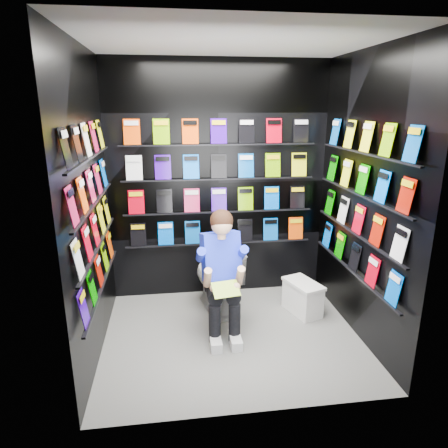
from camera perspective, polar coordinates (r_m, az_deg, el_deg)
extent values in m
plane|color=slate|center=(3.97, 1.13, -15.73)|extent=(2.40, 2.40, 0.00)
plane|color=white|center=(3.39, 1.41, 24.73)|extent=(2.40, 2.40, 0.00)
cube|color=black|center=(4.42, -0.78, 5.88)|extent=(2.40, 0.04, 2.60)
cube|color=black|center=(2.51, 4.84, -2.52)|extent=(2.40, 0.04, 2.60)
cube|color=black|center=(3.48, -18.69, 2.06)|extent=(0.04, 2.00, 2.60)
cube|color=black|center=(3.82, 19.34, 3.26)|extent=(0.04, 2.00, 2.60)
imported|color=silver|center=(4.27, -1.12, -7.63)|extent=(0.54, 0.81, 0.73)
cube|color=white|center=(4.37, 11.15, -10.43)|extent=(0.36, 0.47, 0.32)
cube|color=white|center=(4.30, 11.28, -8.36)|extent=(0.38, 0.50, 0.03)
cube|color=green|center=(3.53, 0.26, -9.29)|extent=(0.26, 0.18, 0.10)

